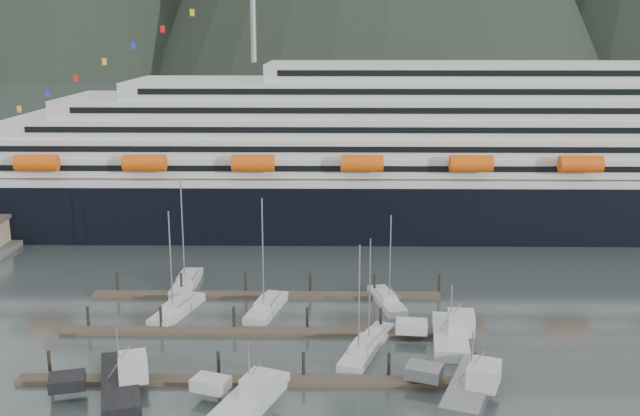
{
  "coord_description": "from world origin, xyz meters",
  "views": [
    {
      "loc": [
        3.71,
        -81.78,
        36.01
      ],
      "look_at": [
        2.32,
        22.0,
        11.23
      ],
      "focal_mm": 42.0,
      "sensor_mm": 36.0,
      "label": 1
    }
  ],
  "objects_px": {
    "sailboat_b": "(177,310)",
    "sailboat_h": "(361,354)",
    "trawler_b": "(249,397)",
    "trawler_a": "(119,382)",
    "sailboat_d": "(372,341)",
    "trawler_d": "(469,386)",
    "sailboat_e": "(187,284)",
    "trawler_e": "(449,334)",
    "cruise_ship": "(472,163)",
    "sailboat_g": "(387,301)",
    "sailboat_c": "(266,309)"
  },
  "relations": [
    {
      "from": "trawler_b",
      "to": "trawler_e",
      "type": "distance_m",
      "value": 27.13
    },
    {
      "from": "cruise_ship",
      "to": "sailboat_g",
      "type": "height_order",
      "value": "cruise_ship"
    },
    {
      "from": "trawler_b",
      "to": "trawler_d",
      "type": "height_order",
      "value": "trawler_d"
    },
    {
      "from": "trawler_d",
      "to": "trawler_e",
      "type": "xyz_separation_m",
      "value": [
        -0.0,
        13.12,
        0.02
      ]
    },
    {
      "from": "sailboat_g",
      "to": "trawler_b",
      "type": "distance_m",
      "value": 32.3
    },
    {
      "from": "sailboat_h",
      "to": "trawler_e",
      "type": "height_order",
      "value": "sailboat_h"
    },
    {
      "from": "cruise_ship",
      "to": "trawler_e",
      "type": "bearing_deg",
      "value": -102.68
    },
    {
      "from": "sailboat_h",
      "to": "trawler_b",
      "type": "distance_m",
      "value": 16.14
    },
    {
      "from": "cruise_ship",
      "to": "sailboat_h",
      "type": "bearing_deg",
      "value": -111.25
    },
    {
      "from": "sailboat_e",
      "to": "trawler_b",
      "type": "distance_m",
      "value": 37.18
    },
    {
      "from": "sailboat_e",
      "to": "trawler_d",
      "type": "relative_size",
      "value": 1.27
    },
    {
      "from": "sailboat_b",
      "to": "trawler_a",
      "type": "bearing_deg",
      "value": -169.31
    },
    {
      "from": "sailboat_h",
      "to": "sailboat_e",
      "type": "bearing_deg",
      "value": 64.03
    },
    {
      "from": "trawler_a",
      "to": "sailboat_d",
      "type": "bearing_deg",
      "value": -82.25
    },
    {
      "from": "trawler_e",
      "to": "sailboat_b",
      "type": "bearing_deg",
      "value": 82.0
    },
    {
      "from": "trawler_a",
      "to": "trawler_d",
      "type": "distance_m",
      "value": 35.72
    },
    {
      "from": "cruise_ship",
      "to": "trawler_e",
      "type": "distance_m",
      "value": 56.53
    },
    {
      "from": "sailboat_g",
      "to": "trawler_b",
      "type": "height_order",
      "value": "sailboat_g"
    },
    {
      "from": "sailboat_g",
      "to": "trawler_a",
      "type": "bearing_deg",
      "value": 117.95
    },
    {
      "from": "trawler_b",
      "to": "trawler_d",
      "type": "xyz_separation_m",
      "value": [
        22.04,
        2.7,
        0.01
      ]
    },
    {
      "from": "sailboat_c",
      "to": "trawler_e",
      "type": "relative_size",
      "value": 1.3
    },
    {
      "from": "sailboat_c",
      "to": "sailboat_d",
      "type": "height_order",
      "value": "sailboat_c"
    },
    {
      "from": "sailboat_e",
      "to": "sailboat_h",
      "type": "xyz_separation_m",
      "value": [
        24.13,
        -23.58,
        -0.02
      ]
    },
    {
      "from": "sailboat_c",
      "to": "sailboat_d",
      "type": "xyz_separation_m",
      "value": [
        13.25,
        -10.17,
        -0.05
      ]
    },
    {
      "from": "sailboat_b",
      "to": "sailboat_h",
      "type": "height_order",
      "value": "sailboat_b"
    },
    {
      "from": "sailboat_g",
      "to": "sailboat_c",
      "type": "bearing_deg",
      "value": 88.04
    },
    {
      "from": "sailboat_e",
      "to": "trawler_d",
      "type": "distance_m",
      "value": 47.39
    },
    {
      "from": "sailboat_d",
      "to": "sailboat_e",
      "type": "xyz_separation_m",
      "value": [
        -25.57,
        19.87,
        0.05
      ]
    },
    {
      "from": "sailboat_g",
      "to": "trawler_b",
      "type": "relative_size",
      "value": 1.09
    },
    {
      "from": "sailboat_c",
      "to": "sailboat_e",
      "type": "xyz_separation_m",
      "value": [
        -12.31,
        9.7,
        0.0
      ]
    },
    {
      "from": "sailboat_h",
      "to": "trawler_e",
      "type": "xyz_separation_m",
      "value": [
        10.6,
        4.45,
        0.54
      ]
    },
    {
      "from": "sailboat_c",
      "to": "trawler_b",
      "type": "xyz_separation_m",
      "value": [
        0.37,
        -25.24,
        0.48
      ]
    },
    {
      "from": "trawler_e",
      "to": "sailboat_e",
      "type": "bearing_deg",
      "value": 67.47
    },
    {
      "from": "sailboat_b",
      "to": "trawler_d",
      "type": "height_order",
      "value": "sailboat_b"
    },
    {
      "from": "sailboat_d",
      "to": "sailboat_g",
      "type": "xyz_separation_m",
      "value": [
        2.75,
        13.19,
        0.01
      ]
    },
    {
      "from": "trawler_d",
      "to": "trawler_e",
      "type": "distance_m",
      "value": 13.12
    },
    {
      "from": "cruise_ship",
      "to": "trawler_a",
      "type": "height_order",
      "value": "cruise_ship"
    },
    {
      "from": "sailboat_d",
      "to": "sailboat_e",
      "type": "relative_size",
      "value": 0.81
    },
    {
      "from": "sailboat_e",
      "to": "sailboat_g",
      "type": "xyz_separation_m",
      "value": [
        28.31,
        -6.68,
        -0.04
      ]
    },
    {
      "from": "sailboat_h",
      "to": "trawler_b",
      "type": "height_order",
      "value": "sailboat_h"
    },
    {
      "from": "sailboat_d",
      "to": "sailboat_g",
      "type": "height_order",
      "value": "sailboat_d"
    },
    {
      "from": "cruise_ship",
      "to": "sailboat_g",
      "type": "relative_size",
      "value": 16.07
    },
    {
      "from": "sailboat_b",
      "to": "sailboat_g",
      "type": "xyz_separation_m",
      "value": [
        27.58,
        3.77,
        -0.02
      ]
    },
    {
      "from": "sailboat_e",
      "to": "sailboat_c",
      "type": "bearing_deg",
      "value": -128.22
    },
    {
      "from": "sailboat_b",
      "to": "trawler_a",
      "type": "distance_m",
      "value": 21.44
    },
    {
      "from": "cruise_ship",
      "to": "sailboat_e",
      "type": "relative_size",
      "value": 12.52
    },
    {
      "from": "trawler_e",
      "to": "sailboat_d",
      "type": "bearing_deg",
      "value": 100.96
    },
    {
      "from": "trawler_a",
      "to": "trawler_b",
      "type": "xyz_separation_m",
      "value": [
        13.68,
        -3.13,
        -0.0
      ]
    },
    {
      "from": "trawler_a",
      "to": "trawler_b",
      "type": "bearing_deg",
      "value": -119.36
    },
    {
      "from": "sailboat_c",
      "to": "sailboat_b",
      "type": "bearing_deg",
      "value": 106.33
    }
  ]
}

